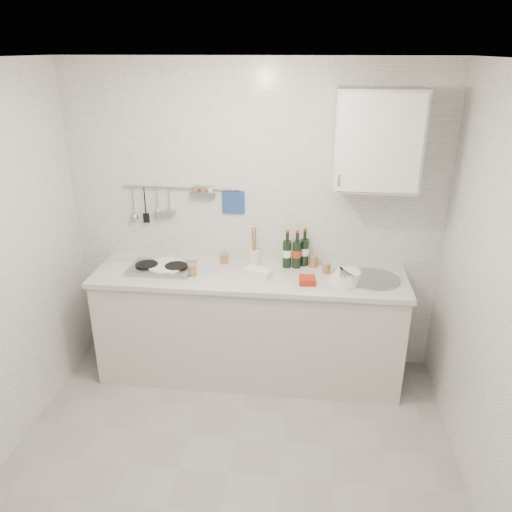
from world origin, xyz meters
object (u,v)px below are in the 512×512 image
Objects in this scene: wall_cabinet at (377,140)px; wine_bottles at (296,249)px; plate_stack_sink at (345,278)px; utensil_crock at (254,256)px; plate_stack_hob at (166,267)px.

wall_cabinet is 1.03m from wine_bottles.
wall_cabinet is 2.92× the size of plate_stack_sink.
utensil_crock is at bearing 175.92° from wall_cabinet.
wall_cabinet reaches higher than wine_bottles.
wall_cabinet is 2.16× the size of plate_stack_hob.
wine_bottles is (1.02, 0.18, 0.13)m from plate_stack_hob.
wall_cabinet is 2.12× the size of utensil_crock.
utensil_crock is at bearing -179.43° from wine_bottles.
plate_stack_hob is 0.71m from utensil_crock.
plate_stack_sink is 0.77m from utensil_crock.
plate_stack_sink is at bearing -21.25° from utensil_crock.
plate_stack_sink is at bearing -36.58° from wine_bottles.
plate_stack_sink is 0.77× the size of wine_bottles.
wine_bottles is at bearing 143.42° from plate_stack_sink.
plate_stack_sink is at bearing -4.25° from plate_stack_hob.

